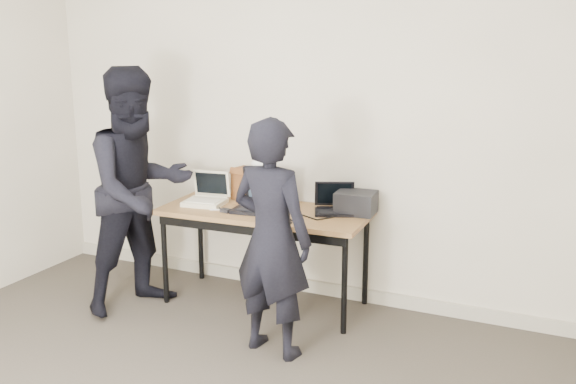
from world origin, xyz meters
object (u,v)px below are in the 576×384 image
Objects in this scene: laptop_beige at (206,198)px; leather_satchel at (256,184)px; laptop_center at (263,200)px; laptop_right at (335,205)px; person_observer at (139,190)px; desk at (264,218)px; person_typist at (272,239)px; equipment_box at (356,203)px.

laptop_beige is 0.84× the size of leather_satchel.
laptop_center is 0.52m from laptop_right.
laptop_right is at bearing -43.42° from person_observer.
desk is 4.20× the size of laptop_right.
laptop_right is (0.50, 0.14, -0.02)m from laptop_center.
laptop_beige is at bearing -17.46° from person_observer.
person_observer reaches higher than laptop_right.
leather_satchel is at bearing -48.70° from person_typist.
person_observer is at bearing -159.21° from laptop_center.
person_observer is (-0.79, -0.39, 0.21)m from desk.
laptop_beige is 0.39m from leather_satchel.
desk is 3.70× the size of laptop_center.
leather_satchel reaches higher than equipment_box.
equipment_box is 1.54m from person_observer.
person_typist reaches higher than desk.
person_typist reaches higher than leather_satchel.
person_typist is at bearing -66.79° from laptop_center.
desk is 0.67m from equipment_box.
laptop_right is at bearing -170.68° from equipment_box.
equipment_box is at bearing -13.24° from laptop_right.
person_observer reaches higher than desk.
equipment_box is (1.10, 0.20, 0.03)m from laptop_beige.
laptop_right is 0.21× the size of person_observer.
leather_satchel is at bearing 126.06° from desk.
desk is at bearing -51.04° from person_typist.
desk is at bearing -41.00° from person_observer.
person_typist is 1.20m from person_observer.
person_typist is at bearing -120.07° from laptop_right.
person_observer is (-1.17, 0.25, 0.13)m from person_typist.
person_observer is (-1.42, -0.58, 0.07)m from equipment_box.
desk is 5.63× the size of equipment_box.
laptop_right is 0.81m from person_typist.
leather_satchel is at bearing 31.77° from laptop_beige.
leather_satchel reaches higher than desk.
desk is 0.13m from laptop_center.
equipment_box is (0.63, 0.19, 0.14)m from desk.
laptop_beige is (-0.47, -0.01, 0.11)m from desk.
person_observer is at bearing -3.55° from person_typist.
equipment_box reaches higher than desk.
laptop_beige reaches higher than desk.
laptop_right is at bearing 16.82° from desk.
person_observer reaches higher than laptop_beige.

